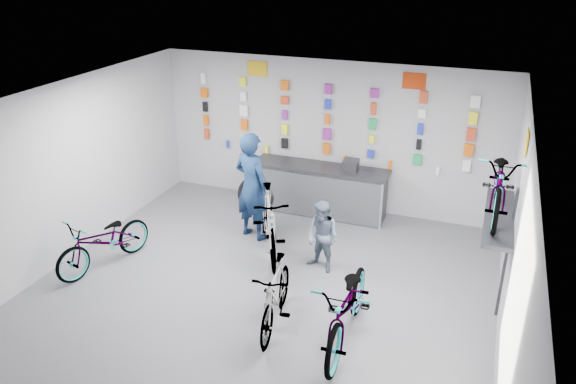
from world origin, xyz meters
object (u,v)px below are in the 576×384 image
at_px(bike_left, 104,241).
at_px(bike_service, 270,223).
at_px(counter, 320,191).
at_px(bike_center, 276,295).
at_px(bike_right, 348,307).
at_px(customer, 322,237).
at_px(clerk, 252,186).

distance_m(bike_left, bike_service, 2.77).
xyz_separation_m(counter, bike_center, (0.54, -3.73, 0.01)).
bearing_deg(bike_service, bike_right, -71.31).
bearing_deg(bike_service, customer, -37.11).
xyz_separation_m(counter, bike_left, (-2.72, -3.25, -0.01)).
height_order(bike_left, bike_center, bike_center).
relative_size(bike_center, bike_service, 0.83).
relative_size(bike_left, bike_center, 1.10).
relative_size(bike_service, customer, 1.62).
bearing_deg(customer, bike_left, -140.39).
bearing_deg(counter, clerk, -121.53).
bearing_deg(bike_right, bike_service, 133.96).
relative_size(bike_center, customer, 1.34).
bearing_deg(clerk, counter, -103.32).
xyz_separation_m(bike_right, clerk, (-2.43, 2.33, 0.45)).
bearing_deg(bike_right, clerk, 134.16).
relative_size(counter, customer, 2.20).
height_order(counter, customer, customer).
relative_size(counter, bike_center, 1.64).
relative_size(bike_left, clerk, 0.90).
bearing_deg(bike_right, bike_left, 171.73).
distance_m(bike_right, customer, 1.87).
height_order(bike_service, clerk, clerk).
distance_m(counter, bike_left, 4.23).
xyz_separation_m(bike_center, bike_service, (-0.85, 1.83, 0.10)).
distance_m(bike_center, customer, 1.67).
bearing_deg(bike_left, clerk, 61.37).
bearing_deg(bike_center, clerk, 112.36).
bearing_deg(bike_service, clerk, 109.59).
relative_size(bike_left, customer, 1.48).
bearing_deg(bike_left, bike_center, 8.03).
bearing_deg(bike_center, bike_right, -7.64).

